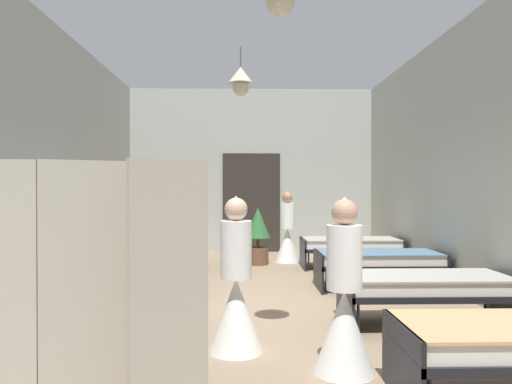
{
  "coord_description": "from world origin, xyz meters",
  "views": [
    {
      "loc": [
        -0.18,
        -6.2,
        1.57
      ],
      "look_at": [
        0.0,
        0.72,
        1.5
      ],
      "focal_mm": 32.73,
      "sensor_mm": 36.0,
      "label": 1
    }
  ],
  "objects": [
    {
      "name": "ground_plane",
      "position": [
        0.0,
        0.0,
        -0.05
      ],
      "size": [
        6.5,
        10.98,
        0.1
      ],
      "primitive_type": "cube",
      "color": "#8C755B"
    },
    {
      "name": "room_shell",
      "position": [
        -0.0,
        1.26,
        1.99
      ],
      "size": [
        6.3,
        10.58,
        3.98
      ],
      "color": "#B2B7AD",
      "rests_on": "ground"
    },
    {
      "name": "bed_left_row_0",
      "position": [
        -1.9,
        -2.85,
        0.44
      ],
      "size": [
        1.9,
        0.84,
        0.57
      ],
      "color": "black",
      "rests_on": "ground"
    },
    {
      "name": "bed_left_row_1",
      "position": [
        -1.9,
        -0.95,
        0.44
      ],
      "size": [
        1.9,
        0.84,
        0.57
      ],
      "color": "black",
      "rests_on": "ground"
    },
    {
      "name": "bed_right_row_1",
      "position": [
        1.9,
        -0.95,
        0.44
      ],
      "size": [
        1.9,
        0.84,
        0.57
      ],
      "color": "black",
      "rests_on": "ground"
    },
    {
      "name": "bed_left_row_2",
      "position": [
        -1.9,
        0.95,
        0.44
      ],
      "size": [
        1.9,
        0.84,
        0.57
      ],
      "color": "black",
      "rests_on": "ground"
    },
    {
      "name": "bed_right_row_2",
      "position": [
        1.9,
        0.95,
        0.44
      ],
      "size": [
        1.9,
        0.84,
        0.57
      ],
      "color": "black",
      "rests_on": "ground"
    },
    {
      "name": "bed_left_row_3",
      "position": [
        -1.9,
        2.85,
        0.44
      ],
      "size": [
        1.9,
        0.84,
        0.57
      ],
      "color": "black",
      "rests_on": "ground"
    },
    {
      "name": "bed_right_row_3",
      "position": [
        1.9,
        2.85,
        0.44
      ],
      "size": [
        1.9,
        0.84,
        0.57
      ],
      "color": "black",
      "rests_on": "ground"
    },
    {
      "name": "nurse_near_aisle",
      "position": [
        -0.25,
        -1.75,
        0.53
      ],
      "size": [
        0.52,
        0.52,
        1.49
      ],
      "rotation": [
        0.0,
        0.0,
        0.09
      ],
      "color": "white",
      "rests_on": "ground"
    },
    {
      "name": "nurse_mid_aisle",
      "position": [
        0.67,
        -2.28,
        0.53
      ],
      "size": [
        0.52,
        0.52,
        1.49
      ],
      "rotation": [
        0.0,
        0.0,
        2.88
      ],
      "color": "white",
      "rests_on": "ground"
    },
    {
      "name": "nurse_far_aisle",
      "position": [
        0.73,
        3.58,
        0.53
      ],
      "size": [
        0.52,
        0.52,
        1.49
      ],
      "rotation": [
        0.0,
        0.0,
        6.22
      ],
      "color": "white",
      "rests_on": "ground"
    },
    {
      "name": "potted_plant",
      "position": [
        0.1,
        3.28,
        0.65
      ],
      "size": [
        0.5,
        0.5,
        1.16
      ],
      "color": "brown",
      "rests_on": "ground"
    },
    {
      "name": "privacy_screen",
      "position": [
        -0.95,
        -3.95,
        0.85
      ],
      "size": [
        1.22,
        0.29,
        1.7
      ],
      "rotation": [
        0.0,
        0.0,
        0.37
      ],
      "color": "#BCB29E",
      "rests_on": "ground"
    }
  ]
}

